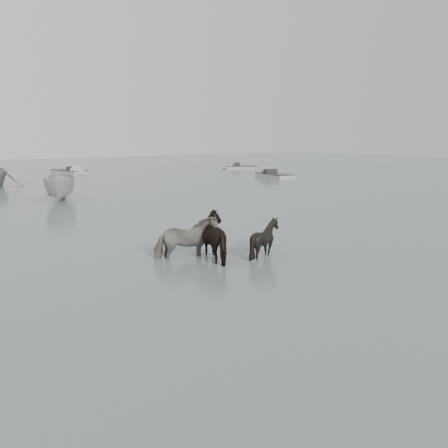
# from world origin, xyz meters

# --- Properties ---
(ground) EXTENTS (140.00, 140.00, 0.00)m
(ground) POSITION_xyz_m (0.00, 0.00, 0.00)
(ground) COLOR #566661
(ground) RESTS_ON ground
(pony_pinto) EXTENTS (1.99, 1.18, 1.57)m
(pony_pinto) POSITION_xyz_m (0.36, 2.54, 0.79)
(pony_pinto) COLOR black
(pony_pinto) RESTS_ON ground
(pony_dark) EXTENTS (1.63, 1.80, 1.56)m
(pony_dark) POSITION_xyz_m (1.20, 1.96, 0.78)
(pony_dark) COLOR black
(pony_dark) RESTS_ON ground
(pony_black) EXTENTS (1.51, 1.43, 1.32)m
(pony_black) POSITION_xyz_m (2.40, 1.40, 0.66)
(pony_black) COLOR black
(pony_black) RESTS_ON ground
(boat_small) EXTENTS (2.87, 4.53, 1.64)m
(boat_small) POSITION_xyz_m (0.19, 17.00, 0.82)
(boat_small) COLOR #B4B5B0
(boat_small) RESTS_ON ground
(skiff_port) EXTENTS (2.05, 5.30, 0.75)m
(skiff_port) POSITION_xyz_m (19.14, 20.97, 0.38)
(skiff_port) COLOR #9B9D9B
(skiff_port) RESTS_ON ground
(skiff_mid) EXTENTS (3.25, 6.03, 0.75)m
(skiff_mid) POSITION_xyz_m (5.26, 35.39, 0.38)
(skiff_mid) COLOR #989B98
(skiff_mid) RESTS_ON ground
(skiff_star) EXTENTS (4.51, 4.20, 0.75)m
(skiff_star) POSITION_xyz_m (22.93, 31.10, 0.38)
(skiff_star) COLOR #A3A39F
(skiff_star) RESTS_ON ground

